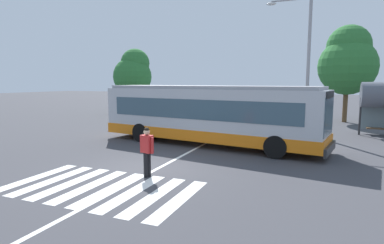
{
  "coord_description": "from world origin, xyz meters",
  "views": [
    {
      "loc": [
        6.1,
        -10.01,
        3.25
      ],
      "look_at": [
        0.26,
        4.22,
        1.3
      ],
      "focal_mm": 29.62,
      "sensor_mm": 36.0,
      "label": 1
    }
  ],
  "objects_px": {
    "city_transit_bus": "(208,114)",
    "background_tree_right": "(348,61)",
    "background_tree_left": "(133,73)",
    "parked_car_blue": "(236,112)",
    "twin_arm_street_lamp": "(309,49)",
    "parked_car_teal": "(202,111)",
    "parked_car_white": "(173,110)",
    "pedestrian_crossing_street": "(147,149)",
    "parked_car_silver": "(266,113)"
  },
  "relations": [
    {
      "from": "city_transit_bus",
      "to": "twin_arm_street_lamp",
      "type": "height_order",
      "value": "twin_arm_street_lamp"
    },
    {
      "from": "parked_car_silver",
      "to": "background_tree_right",
      "type": "xyz_separation_m",
      "value": [
        5.81,
        3.04,
        4.17
      ]
    },
    {
      "from": "parked_car_blue",
      "to": "background_tree_left",
      "type": "relative_size",
      "value": 0.69
    },
    {
      "from": "city_transit_bus",
      "to": "background_tree_right",
      "type": "distance_m",
      "value": 15.32
    },
    {
      "from": "pedestrian_crossing_street",
      "to": "parked_car_blue",
      "type": "relative_size",
      "value": 0.38
    },
    {
      "from": "parked_car_teal",
      "to": "background_tree_right",
      "type": "relative_size",
      "value": 0.59
    },
    {
      "from": "parked_car_white",
      "to": "parked_car_silver",
      "type": "relative_size",
      "value": 1.0
    },
    {
      "from": "parked_car_white",
      "to": "parked_car_teal",
      "type": "height_order",
      "value": "same"
    },
    {
      "from": "twin_arm_street_lamp",
      "to": "parked_car_silver",
      "type": "bearing_deg",
      "value": 124.3
    },
    {
      "from": "parked_car_teal",
      "to": "background_tree_left",
      "type": "xyz_separation_m",
      "value": [
        -8.18,
        1.97,
        3.41
      ]
    },
    {
      "from": "parked_car_white",
      "to": "parked_car_teal",
      "type": "distance_m",
      "value": 2.69
    },
    {
      "from": "background_tree_left",
      "to": "parked_car_silver",
      "type": "bearing_deg",
      "value": -8.92
    },
    {
      "from": "parked_car_white",
      "to": "background_tree_left",
      "type": "bearing_deg",
      "value": 156.93
    },
    {
      "from": "parked_car_white",
      "to": "parked_car_silver",
      "type": "height_order",
      "value": "same"
    },
    {
      "from": "city_transit_bus",
      "to": "background_tree_right",
      "type": "relative_size",
      "value": 1.57
    },
    {
      "from": "parked_car_white",
      "to": "background_tree_right",
      "type": "distance_m",
      "value": 14.95
    },
    {
      "from": "parked_car_teal",
      "to": "twin_arm_street_lamp",
      "type": "height_order",
      "value": "twin_arm_street_lamp"
    },
    {
      "from": "parked_car_teal",
      "to": "parked_car_white",
      "type": "bearing_deg",
      "value": -172.03
    },
    {
      "from": "parked_car_blue",
      "to": "parked_car_teal",
      "type": "bearing_deg",
      "value": -173.86
    },
    {
      "from": "city_transit_bus",
      "to": "twin_arm_street_lamp",
      "type": "xyz_separation_m",
      "value": [
        4.57,
        5.42,
        3.65
      ]
    },
    {
      "from": "city_transit_bus",
      "to": "parked_car_blue",
      "type": "distance_m",
      "value": 10.64
    },
    {
      "from": "background_tree_right",
      "to": "city_transit_bus",
      "type": "bearing_deg",
      "value": -118.87
    },
    {
      "from": "pedestrian_crossing_street",
      "to": "parked_car_silver",
      "type": "height_order",
      "value": "pedestrian_crossing_street"
    },
    {
      "from": "pedestrian_crossing_street",
      "to": "background_tree_left",
      "type": "relative_size",
      "value": 0.26
    },
    {
      "from": "city_transit_bus",
      "to": "background_tree_left",
      "type": "bearing_deg",
      "value": 135.2
    },
    {
      "from": "city_transit_bus",
      "to": "pedestrian_crossing_street",
      "type": "height_order",
      "value": "city_transit_bus"
    },
    {
      "from": "parked_car_silver",
      "to": "parked_car_white",
      "type": "bearing_deg",
      "value": -178.62
    },
    {
      "from": "parked_car_teal",
      "to": "parked_car_blue",
      "type": "height_order",
      "value": "same"
    },
    {
      "from": "city_transit_bus",
      "to": "parked_car_white",
      "type": "relative_size",
      "value": 2.69
    },
    {
      "from": "city_transit_bus",
      "to": "parked_car_blue",
      "type": "bearing_deg",
      "value": 96.44
    },
    {
      "from": "city_transit_bus",
      "to": "parked_car_blue",
      "type": "xyz_separation_m",
      "value": [
        -1.19,
        10.54,
        -0.82
      ]
    },
    {
      "from": "parked_car_white",
      "to": "parked_car_blue",
      "type": "bearing_deg",
      "value": 7.02
    },
    {
      "from": "pedestrian_crossing_street",
      "to": "parked_car_blue",
      "type": "height_order",
      "value": "pedestrian_crossing_street"
    },
    {
      "from": "background_tree_left",
      "to": "parked_car_teal",
      "type": "bearing_deg",
      "value": -13.57
    },
    {
      "from": "parked_car_blue",
      "to": "background_tree_right",
      "type": "height_order",
      "value": "background_tree_right"
    },
    {
      "from": "twin_arm_street_lamp",
      "to": "background_tree_right",
      "type": "relative_size",
      "value": 1.08
    },
    {
      "from": "city_transit_bus",
      "to": "background_tree_left",
      "type": "height_order",
      "value": "background_tree_left"
    },
    {
      "from": "parked_car_teal",
      "to": "background_tree_right",
      "type": "height_order",
      "value": "background_tree_right"
    },
    {
      "from": "city_transit_bus",
      "to": "parked_car_silver",
      "type": "bearing_deg",
      "value": 82.02
    },
    {
      "from": "parked_car_white",
      "to": "parked_car_silver",
      "type": "bearing_deg",
      "value": 1.38
    },
    {
      "from": "parked_car_silver",
      "to": "background_tree_left",
      "type": "height_order",
      "value": "background_tree_left"
    },
    {
      "from": "twin_arm_street_lamp",
      "to": "background_tree_left",
      "type": "relative_size",
      "value": 1.27
    },
    {
      "from": "parked_car_teal",
      "to": "background_tree_left",
      "type": "height_order",
      "value": "background_tree_left"
    },
    {
      "from": "parked_car_blue",
      "to": "parked_car_silver",
      "type": "distance_m",
      "value": 2.64
    },
    {
      "from": "city_transit_bus",
      "to": "parked_car_white",
      "type": "distance_m",
      "value": 11.99
    },
    {
      "from": "parked_car_teal",
      "to": "twin_arm_street_lamp",
      "type": "relative_size",
      "value": 0.55
    },
    {
      "from": "city_transit_bus",
      "to": "background_tree_left",
      "type": "distance_m",
      "value": 17.51
    },
    {
      "from": "background_tree_left",
      "to": "background_tree_right",
      "type": "xyz_separation_m",
      "value": [
        19.5,
        0.88,
        0.76
      ]
    },
    {
      "from": "city_transit_bus",
      "to": "parked_car_silver",
      "type": "distance_m",
      "value": 10.18
    },
    {
      "from": "parked_car_blue",
      "to": "background_tree_right",
      "type": "relative_size",
      "value": 0.58
    }
  ]
}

